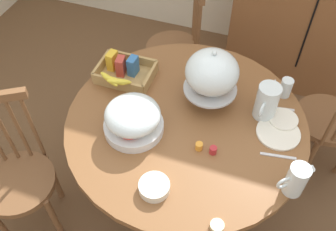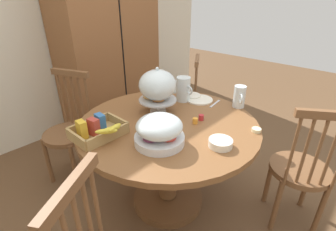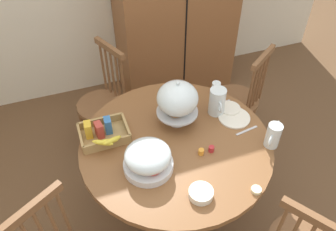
{
  "view_description": "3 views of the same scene",
  "coord_description": "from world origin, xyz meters",
  "views": [
    {
      "loc": [
        0.26,
        -1.14,
        2.23
      ],
      "look_at": [
        -0.16,
        0.06,
        0.74
      ],
      "focal_mm": 40.07,
      "sensor_mm": 36.0,
      "label": 1
    },
    {
      "loc": [
        -1.18,
        -0.97,
        1.55
      ],
      "look_at": [
        -0.06,
        0.06,
        0.79
      ],
      "focal_mm": 26.54,
      "sensor_mm": 36.0,
      "label": 2
    },
    {
      "loc": [
        -0.61,
        -1.33,
        2.37
      ],
      "look_at": [
        -0.06,
        0.21,
        0.84
      ],
      "focal_mm": 36.39,
      "sensor_mm": 36.0,
      "label": 3
    }
  ],
  "objects": [
    {
      "name": "wall_back",
      "position": [
        0.0,
        1.83,
        1.3
      ],
      "size": [
        4.8,
        0.06,
        2.6
      ],
      "primitive_type": "cube",
      "color": "silver",
      "rests_on": "ground_plane"
    },
    {
      "name": "pastry_stand_with_dome",
      "position": [
        0.02,
        0.23,
        0.94
      ],
      "size": [
        0.28,
        0.28,
        0.34
      ],
      "color": "silver",
      "rests_on": "dining_table"
    },
    {
      "name": "milk_pitcher",
      "position": [
        0.31,
        0.23,
        0.83
      ],
      "size": [
        0.11,
        0.2,
        0.2
      ],
      "color": "silver",
      "rests_on": "dining_table"
    },
    {
      "name": "china_plate_large",
      "position": [
        0.4,
        0.13,
        0.75
      ],
      "size": [
        0.22,
        0.22,
        0.01
      ],
      "primitive_type": "cylinder",
      "color": "white",
      "rests_on": "dining_table"
    },
    {
      "name": "jam_jar_strawberry",
      "position": [
        0.12,
        -0.09,
        0.76
      ],
      "size": [
        0.04,
        0.04,
        0.04
      ],
      "primitive_type": "cylinder",
      "color": "#B7282D",
      "rests_on": "dining_table"
    },
    {
      "name": "table_knife",
      "position": [
        0.38,
        0.27,
        0.74
      ],
      "size": [
        0.17,
        0.04,
        0.01
      ],
      "primitive_type": "cube",
      "rotation": [
        0.0,
        0.0,
        6.43
      ],
      "color": "silver",
      "rests_on": "dining_table"
    },
    {
      "name": "fruit_platter_covered",
      "position": [
        -0.29,
        -0.08,
        0.83
      ],
      "size": [
        0.3,
        0.3,
        0.18
      ],
      "color": "silver",
      "rests_on": "dining_table"
    },
    {
      "name": "butter_dish",
      "position": [
        0.23,
        -0.45,
        0.75
      ],
      "size": [
        0.06,
        0.06,
        0.02
      ],
      "primitive_type": "cylinder",
      "color": "beige",
      "rests_on": "dining_table"
    },
    {
      "name": "soup_spoon",
      "position": [
        0.42,
        -0.01,
        0.74
      ],
      "size": [
        0.17,
        0.04,
        0.01
      ],
      "primitive_type": "cube",
      "rotation": [
        0.0,
        0.0,
        6.43
      ],
      "color": "silver",
      "rests_on": "dining_table"
    },
    {
      "name": "drinking_glass",
      "position": [
        0.39,
        0.41,
        0.8
      ],
      "size": [
        0.06,
        0.06,
        0.11
      ],
      "primitive_type": "cylinder",
      "color": "silver",
      "rests_on": "dining_table"
    },
    {
      "name": "orange_juice_pitcher",
      "position": [
        0.5,
        -0.17,
        0.82
      ],
      "size": [
        0.15,
        0.13,
        0.17
      ],
      "color": "silver",
      "rests_on": "dining_table"
    },
    {
      "name": "windsor_chair_far_side",
      "position": [
        -0.39,
        0.92,
        0.45
      ],
      "size": [
        0.43,
        0.44,
        0.97
      ],
      "color": "brown",
      "rests_on": "ground_plane"
    },
    {
      "name": "cereal_bowl",
      "position": [
        -0.07,
        -0.37,
        0.76
      ],
      "size": [
        0.14,
        0.14,
        0.04
      ],
      "primitive_type": "cylinder",
      "color": "white",
      "rests_on": "dining_table"
    },
    {
      "name": "dining_table",
      "position": [
        -0.06,
        0.06,
        0.54
      ],
      "size": [
        1.25,
        1.25,
        0.74
      ],
      "color": "brown",
      "rests_on": "ground_plane"
    },
    {
      "name": "windsor_chair_by_cabinet",
      "position": [
        0.43,
        -0.73,
        0.45
      ],
      "size": [
        0.46,
        0.46,
        0.97
      ],
      "color": "brown",
      "rests_on": "ground_plane"
    },
    {
      "name": "windsor_chair_facing_door",
      "position": [
        0.72,
        0.57,
        0.45
      ],
      "size": [
        0.46,
        0.46,
        0.97
      ],
      "color": "brown",
      "rests_on": "ground_plane"
    },
    {
      "name": "dinner_fork",
      "position": [
        0.38,
        0.3,
        0.74
      ],
      "size": [
        0.17,
        0.04,
        0.01
      ],
      "primitive_type": "cube",
      "rotation": [
        0.0,
        0.0,
        6.43
      ],
      "color": "silver",
      "rests_on": "dining_table"
    },
    {
      "name": "wooden_armoire",
      "position": [
        0.48,
        1.5,
        0.98
      ],
      "size": [
        1.18,
        0.6,
        1.96
      ],
      "color": "brown",
      "rests_on": "ground_plane"
    },
    {
      "name": "jam_jar_apricot",
      "position": [
        0.05,
        -0.09,
        0.76
      ],
      "size": [
        0.04,
        0.04,
        0.04
      ],
      "primitive_type": "cylinder",
      "color": "orange",
      "rests_on": "dining_table"
    },
    {
      "name": "cereal_basket",
      "position": [
        -0.49,
        0.25,
        0.78
      ],
      "size": [
        0.32,
        0.3,
        0.12
      ],
      "color": "tan",
      "rests_on": "dining_table"
    },
    {
      "name": "china_plate_small",
      "position": [
        0.41,
        0.22,
        0.76
      ],
      "size": [
        0.15,
        0.15,
        0.01
      ],
      "primitive_type": "cylinder",
      "color": "white",
      "rests_on": "china_plate_large"
    },
    {
      "name": "ground_plane",
      "position": [
        0.0,
        0.0,
        0.0
      ],
      "size": [
        10.0,
        10.0,
        0.0
      ],
      "primitive_type": "plane",
      "color": "brown"
    }
  ]
}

